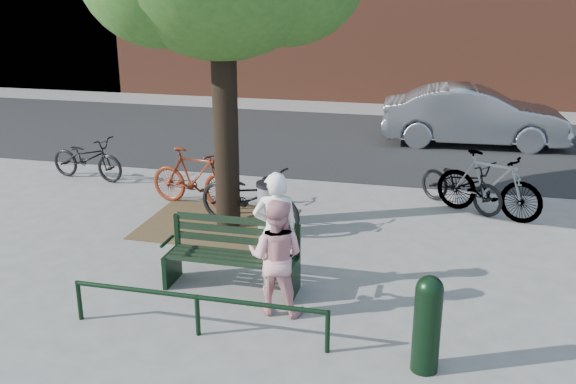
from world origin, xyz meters
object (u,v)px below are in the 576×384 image
(bollard, at_px, (427,321))
(parked_car, at_px, (474,116))
(park_bench, at_px, (233,253))
(person_left, at_px, (276,232))
(litter_bin, at_px, (270,208))
(bicycle_c, at_px, (249,197))
(person_right, at_px, (276,257))

(bollard, height_order, parked_car, parked_car)
(park_bench, bearing_deg, parked_car, 69.75)
(park_bench, distance_m, bollard, 2.88)
(person_left, distance_m, litter_bin, 1.98)
(litter_bin, distance_m, parked_car, 7.66)
(parked_car, bearing_deg, litter_bin, 151.26)
(bollard, xyz_separation_m, bicycle_c, (-2.97, 3.48, -0.06))
(park_bench, xyz_separation_m, bicycle_c, (-0.43, 2.12, 0.04))
(bollard, bearing_deg, park_bench, 151.84)
(park_bench, distance_m, parked_car, 9.41)
(bicycle_c, bearing_deg, litter_bin, -97.47)
(bollard, bearing_deg, person_right, 155.09)
(person_right, relative_size, litter_bin, 1.68)
(park_bench, bearing_deg, bicycle_c, 101.52)
(litter_bin, xyz_separation_m, bicycle_c, (-0.40, 0.20, 0.08))
(bollard, relative_size, litter_bin, 1.24)
(park_bench, distance_m, person_left, 0.65)
(bicycle_c, xyz_separation_m, parked_car, (3.69, 6.71, 0.21))
(parked_car, bearing_deg, park_bench, 156.49)
(bollard, xyz_separation_m, parked_car, (0.71, 10.19, 0.15))
(person_left, xyz_separation_m, parked_car, (2.69, 8.76, -0.08))
(person_left, distance_m, person_right, 0.61)
(park_bench, height_order, bollard, bollard)
(park_bench, bearing_deg, bollard, -28.16)
(park_bench, xyz_separation_m, person_right, (0.72, -0.52, 0.24))
(park_bench, relative_size, person_left, 1.09)
(bicycle_c, relative_size, parked_car, 0.44)
(bollard, xyz_separation_m, litter_bin, (-2.58, 3.28, -0.14))
(person_left, distance_m, bollard, 2.45)
(person_left, relative_size, bicycle_c, 0.82)
(person_right, xyz_separation_m, parked_car, (2.53, 9.34, 0.00))
(litter_bin, bearing_deg, bollard, -51.86)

